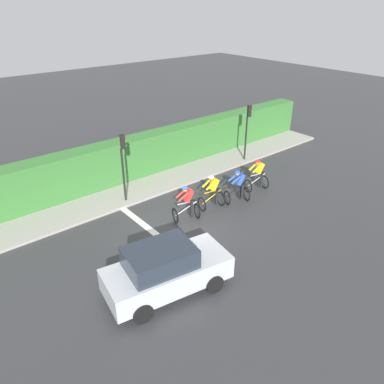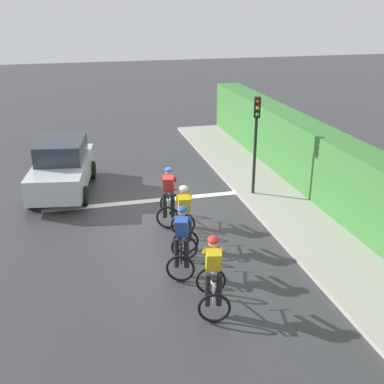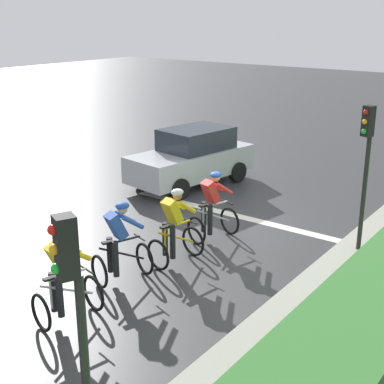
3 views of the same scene
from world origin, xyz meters
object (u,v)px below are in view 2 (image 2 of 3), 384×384
at_px(cyclist_lead, 213,276).
at_px(cyclist_second, 182,241).
at_px(cyclist_mid, 184,218).
at_px(car_silver, 62,167).
at_px(traffic_light_near_crossing, 256,132).
at_px(cyclist_fourth, 169,196).

xyz_separation_m(cyclist_lead, cyclist_second, (0.27, -1.66, 0.00)).
relative_size(cyclist_mid, car_silver, 0.38).
bearing_deg(cyclist_mid, cyclist_lead, 88.36).
bearing_deg(cyclist_lead, traffic_light_near_crossing, -118.35).
height_order(cyclist_second, cyclist_fourth, same).
distance_m(cyclist_mid, traffic_light_near_crossing, 4.31).
bearing_deg(cyclist_lead, car_silver, -68.87).
height_order(cyclist_fourth, traffic_light_near_crossing, traffic_light_near_crossing).
xyz_separation_m(cyclist_mid, traffic_light_near_crossing, (-3.00, -2.75, 1.43)).
relative_size(cyclist_second, cyclist_mid, 1.00).
distance_m(cyclist_second, car_silver, 6.72).
distance_m(cyclist_lead, car_silver, 8.36).
relative_size(cyclist_fourth, car_silver, 0.38).
bearing_deg(traffic_light_near_crossing, cyclist_fourth, 21.26).
bearing_deg(cyclist_lead, cyclist_mid, -91.64).
bearing_deg(cyclist_fourth, cyclist_mid, 93.30).
distance_m(cyclist_second, cyclist_fourth, 2.86).
xyz_separation_m(cyclist_lead, traffic_light_near_crossing, (-3.08, -5.71, 1.43)).
bearing_deg(cyclist_second, cyclist_fourth, -95.34).
height_order(cyclist_mid, car_silver, car_silver).
xyz_separation_m(car_silver, traffic_light_near_crossing, (-6.09, 2.09, 1.35)).
xyz_separation_m(cyclist_lead, cyclist_mid, (-0.08, -2.96, 0.00)).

